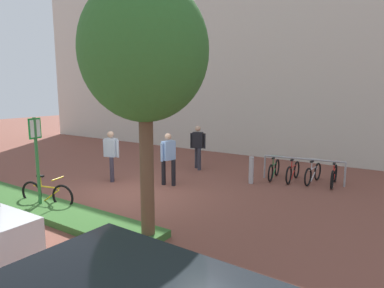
% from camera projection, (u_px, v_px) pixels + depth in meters
% --- Properties ---
extents(ground_plane, '(60.00, 60.00, 0.00)m').
position_uv_depth(ground_plane, '(131.00, 194.00, 10.06)').
color(ground_plane, brown).
extents(building_facade, '(28.00, 1.20, 10.00)m').
position_uv_depth(building_facade, '(247.00, 49.00, 15.90)').
color(building_facade, beige).
rests_on(building_facade, ground).
extents(planter_strip, '(7.00, 1.10, 0.16)m').
position_uv_depth(planter_strip, '(49.00, 209.00, 8.54)').
color(planter_strip, '#336028').
rests_on(planter_strip, ground).
extents(tree_sidewalk, '(2.46, 2.46, 5.18)m').
position_uv_depth(tree_sidewalk, '(144.00, 52.00, 6.33)').
color(tree_sidewalk, brown).
rests_on(tree_sidewalk, ground).
extents(parking_sign_post, '(0.09, 0.36, 2.41)m').
position_uv_depth(parking_sign_post, '(36.00, 150.00, 8.49)').
color(parking_sign_post, '#2D7238').
rests_on(parking_sign_post, ground).
extents(bike_at_sign, '(1.64, 0.55, 0.86)m').
position_uv_depth(bike_at_sign, '(47.00, 194.00, 8.89)').
color(bike_at_sign, black).
rests_on(bike_at_sign, ground).
extents(bike_rack_cluster, '(2.64, 1.78, 0.83)m').
position_uv_depth(bike_rack_cluster, '(303.00, 172.00, 11.32)').
color(bike_rack_cluster, '#99999E').
rests_on(bike_rack_cluster, ground).
extents(bollard_steel, '(0.16, 0.16, 0.90)m').
position_uv_depth(bollard_steel, '(251.00, 170.00, 11.14)').
color(bollard_steel, '#ADADB2').
rests_on(bollard_steel, ground).
extents(person_shirt_blue, '(0.60, 0.36, 1.72)m').
position_uv_depth(person_shirt_blue, '(111.00, 153.00, 11.37)').
color(person_shirt_blue, '#383342').
rests_on(person_shirt_blue, ground).
extents(person_suited_navy, '(0.58, 0.37, 1.72)m').
position_uv_depth(person_suited_navy, '(198.00, 144.00, 13.08)').
color(person_suited_navy, '#2D2D38').
rests_on(person_suited_navy, ground).
extents(person_casual_tan, '(0.47, 0.59, 1.72)m').
position_uv_depth(person_casual_tan, '(168.00, 156.00, 10.84)').
color(person_casual_tan, black).
rests_on(person_casual_tan, ground).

